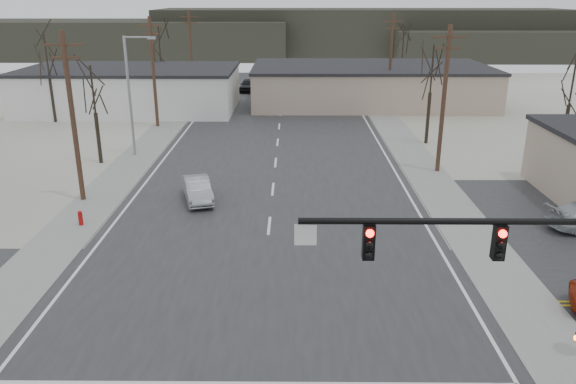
# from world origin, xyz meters

# --- Properties ---
(ground) EXTENTS (140.00, 140.00, 0.00)m
(ground) POSITION_xyz_m (0.00, 0.00, 0.00)
(ground) COLOR silver
(ground) RESTS_ON ground
(main_road) EXTENTS (18.00, 110.00, 0.05)m
(main_road) POSITION_xyz_m (0.00, 15.00, 0.02)
(main_road) COLOR #28282A
(main_road) RESTS_ON ground
(cross_road) EXTENTS (90.00, 10.00, 0.04)m
(cross_road) POSITION_xyz_m (0.00, 0.00, 0.02)
(cross_road) COLOR #28282A
(cross_road) RESTS_ON ground
(sidewalk_left) EXTENTS (3.00, 90.00, 0.06)m
(sidewalk_left) POSITION_xyz_m (-10.60, 20.00, 0.03)
(sidewalk_left) COLOR gray
(sidewalk_left) RESTS_ON ground
(sidewalk_right) EXTENTS (3.00, 90.00, 0.06)m
(sidewalk_right) POSITION_xyz_m (10.60, 20.00, 0.03)
(sidewalk_right) COLOR gray
(sidewalk_right) RESTS_ON ground
(traffic_signal_mast) EXTENTS (8.95, 0.43, 7.20)m
(traffic_signal_mast) POSITION_xyz_m (7.89, -6.20, 4.67)
(traffic_signal_mast) COLOR black
(traffic_signal_mast) RESTS_ON ground
(fire_hydrant) EXTENTS (0.24, 0.24, 0.87)m
(fire_hydrant) POSITION_xyz_m (-10.20, 8.00, 0.45)
(fire_hydrant) COLOR #A50C0C
(fire_hydrant) RESTS_ON ground
(building_left_far) EXTENTS (22.30, 12.30, 4.50)m
(building_left_far) POSITION_xyz_m (-16.00, 40.00, 2.26)
(building_left_far) COLOR silver
(building_left_far) RESTS_ON ground
(building_right_far) EXTENTS (26.30, 14.30, 4.30)m
(building_right_far) POSITION_xyz_m (10.00, 44.00, 2.15)
(building_right_far) COLOR tan
(building_right_far) RESTS_ON ground
(upole_left_b) EXTENTS (2.20, 0.30, 10.00)m
(upole_left_b) POSITION_xyz_m (-11.50, 12.00, 5.22)
(upole_left_b) COLOR #492F22
(upole_left_b) RESTS_ON ground
(upole_left_c) EXTENTS (2.20, 0.30, 10.00)m
(upole_left_c) POSITION_xyz_m (-11.50, 32.00, 5.22)
(upole_left_c) COLOR #492F22
(upole_left_c) RESTS_ON ground
(upole_left_d) EXTENTS (2.20, 0.30, 10.00)m
(upole_left_d) POSITION_xyz_m (-11.50, 52.00, 5.22)
(upole_left_d) COLOR #492F22
(upole_left_d) RESTS_ON ground
(upole_right_a) EXTENTS (2.20, 0.30, 10.00)m
(upole_right_a) POSITION_xyz_m (11.50, 18.00, 5.22)
(upole_right_a) COLOR #492F22
(upole_right_a) RESTS_ON ground
(upole_right_b) EXTENTS (2.20, 0.30, 10.00)m
(upole_right_b) POSITION_xyz_m (11.50, 40.00, 5.22)
(upole_right_b) COLOR #492F22
(upole_right_b) RESTS_ON ground
(streetlight_main) EXTENTS (2.40, 0.25, 9.00)m
(streetlight_main) POSITION_xyz_m (-10.80, 22.00, 5.09)
(streetlight_main) COLOR gray
(streetlight_main) RESTS_ON ground
(tree_left_near) EXTENTS (3.30, 3.30, 7.35)m
(tree_left_near) POSITION_xyz_m (-13.00, 20.00, 5.23)
(tree_left_near) COLOR #2E271C
(tree_left_near) RESTS_ON ground
(tree_right_mid) EXTENTS (3.74, 3.74, 8.33)m
(tree_right_mid) POSITION_xyz_m (12.50, 26.00, 5.93)
(tree_right_mid) COLOR #2E271C
(tree_right_mid) RESTS_ON ground
(tree_left_far) EXTENTS (3.96, 3.96, 8.82)m
(tree_left_far) POSITION_xyz_m (-14.00, 46.00, 6.28)
(tree_left_far) COLOR #2E271C
(tree_left_far) RESTS_ON ground
(tree_right_far) EXTENTS (3.52, 3.52, 7.84)m
(tree_right_far) POSITION_xyz_m (15.00, 52.00, 5.58)
(tree_right_far) COLOR #2E271C
(tree_right_far) RESTS_ON ground
(tree_lot) EXTENTS (3.52, 3.52, 7.84)m
(tree_lot) POSITION_xyz_m (22.00, 22.00, 5.58)
(tree_lot) COLOR #2E271C
(tree_lot) RESTS_ON ground
(tree_left_mid) EXTENTS (3.96, 3.96, 8.82)m
(tree_left_mid) POSITION_xyz_m (-22.00, 34.00, 6.28)
(tree_left_mid) COLOR #2E271C
(tree_left_mid) RESTS_ON ground
(hill_left) EXTENTS (70.00, 18.00, 7.00)m
(hill_left) POSITION_xyz_m (-35.00, 92.00, 3.50)
(hill_left) COLOR #333026
(hill_left) RESTS_ON ground
(hill_center) EXTENTS (80.00, 18.00, 9.00)m
(hill_center) POSITION_xyz_m (15.00, 96.00, 4.50)
(hill_center) COLOR #333026
(hill_center) RESTS_ON ground
(hill_right) EXTENTS (60.00, 18.00, 5.50)m
(hill_right) POSITION_xyz_m (50.00, 90.00, 2.75)
(hill_right) COLOR #333026
(hill_right) RESTS_ON ground
(sedan_crossing) EXTENTS (2.59, 4.45, 1.38)m
(sedan_crossing) POSITION_xyz_m (-4.48, 11.93, 0.74)
(sedan_crossing) COLOR gray
(sedan_crossing) RESTS_ON main_road
(car_far_a) EXTENTS (3.12, 5.23, 1.42)m
(car_far_a) POSITION_xyz_m (-0.91, 49.31, 0.76)
(car_far_a) COLOR black
(car_far_a) RESTS_ON main_road
(car_far_b) EXTENTS (2.22, 4.69, 1.55)m
(car_far_b) POSITION_xyz_m (-4.45, 52.21, 0.82)
(car_far_b) COLOR black
(car_far_b) RESTS_ON main_road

